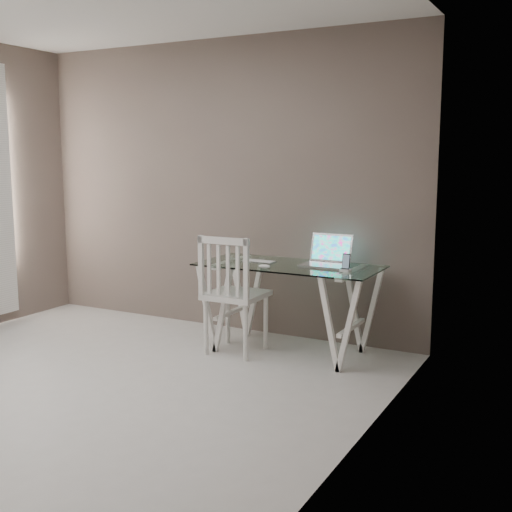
# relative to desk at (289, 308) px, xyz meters

# --- Properties ---
(room) EXTENTS (4.50, 4.52, 2.71)m
(room) POSITION_rel_desk_xyz_m (-0.98, -1.77, 1.33)
(room) COLOR #B2B0AB
(room) RESTS_ON ground
(desk) EXTENTS (1.50, 0.70, 0.75)m
(desk) POSITION_rel_desk_xyz_m (0.00, 0.00, 0.00)
(desk) COLOR silver
(desk) RESTS_ON ground
(chair) EXTENTS (0.47, 0.47, 1.00)m
(chair) POSITION_rel_desk_xyz_m (-0.39, -0.28, 0.17)
(chair) COLOR silver
(chair) RESTS_ON ground
(laptop) EXTENTS (0.36, 0.33, 0.25)m
(laptop) POSITION_rel_desk_xyz_m (0.28, 0.13, 0.42)
(laptop) COLOR #BBBBBF
(laptop) RESTS_ON desk
(keyboard) EXTENTS (0.28, 0.12, 0.01)m
(keyboard) POSITION_rel_desk_xyz_m (-0.29, 0.02, 0.37)
(keyboard) COLOR silver
(keyboard) RESTS_ON desk
(mouse) EXTENTS (0.10, 0.06, 0.03)m
(mouse) POSITION_rel_desk_xyz_m (-0.10, -0.25, 0.38)
(mouse) COLOR white
(mouse) RESTS_ON desk
(phone_dock) EXTENTS (0.07, 0.07, 0.14)m
(phone_dock) POSITION_rel_desk_xyz_m (0.52, -0.07, 0.40)
(phone_dock) COLOR white
(phone_dock) RESTS_ON desk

